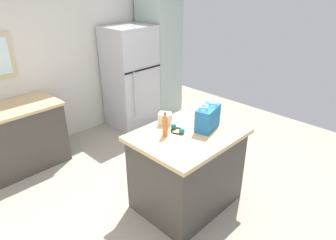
# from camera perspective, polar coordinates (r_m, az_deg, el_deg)

# --- Properties ---
(ground) EXTENTS (6.42, 6.42, 0.00)m
(ground) POSITION_cam_1_polar(r_m,az_deg,el_deg) (3.78, 0.02, -14.28)
(ground) COLOR #9E9384
(back_wall) EXTENTS (5.35, 0.13, 2.68)m
(back_wall) POSITION_cam_1_polar(r_m,az_deg,el_deg) (4.94, -20.16, 11.39)
(back_wall) COLOR silver
(back_wall) RESTS_ON ground
(kitchen_island) EXTENTS (1.15, 0.91, 0.93)m
(kitchen_island) POSITION_cam_1_polar(r_m,az_deg,el_deg) (3.43, 3.63, -9.23)
(kitchen_island) COLOR #423D38
(kitchen_island) RESTS_ON ground
(refrigerator) EXTENTS (0.78, 0.71, 1.72)m
(refrigerator) POSITION_cam_1_polar(r_m,az_deg,el_deg) (5.25, -7.12, 8.06)
(refrigerator) COLOR #B7B7BC
(refrigerator) RESTS_ON ground
(tall_cabinet) EXTENTS (0.57, 0.63, 2.25)m
(tall_cabinet) POSITION_cam_1_polar(r_m,az_deg,el_deg) (5.62, -1.65, 12.22)
(tall_cabinet) COLOR #9EB2A8
(tall_cabinet) RESTS_ON ground
(sink_counter) EXTENTS (1.51, 0.69, 1.08)m
(sink_counter) POSITION_cam_1_polar(r_m,az_deg,el_deg) (4.51, -28.73, -3.64)
(sink_counter) COLOR #423D38
(sink_counter) RESTS_ON ground
(shopping_bag) EXTENTS (0.36, 0.24, 0.30)m
(shopping_bag) POSITION_cam_1_polar(r_m,az_deg,el_deg) (3.25, 7.56, 0.43)
(shopping_bag) COLOR #236BAD
(shopping_bag) RESTS_ON kitchen_island
(small_box) EXTENTS (0.16, 0.17, 0.14)m
(small_box) POSITION_cam_1_polar(r_m,az_deg,el_deg) (3.33, -0.57, 0.22)
(small_box) COLOR beige
(small_box) RESTS_ON kitchen_island
(bottle) EXTENTS (0.06, 0.06, 0.27)m
(bottle) POSITION_cam_1_polar(r_m,az_deg,el_deg) (3.07, -0.57, -1.00)
(bottle) COLOR #C66633
(bottle) RESTS_ON kitchen_island
(ear_defenders) EXTENTS (0.17, 0.20, 0.06)m
(ear_defenders) POSITION_cam_1_polar(r_m,az_deg,el_deg) (3.20, 1.84, -1.80)
(ear_defenders) COLOR black
(ear_defenders) RESTS_ON kitchen_island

